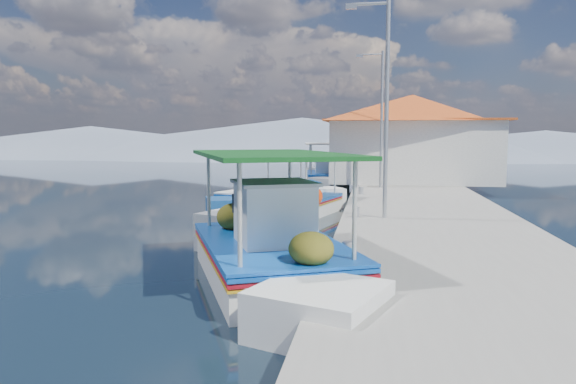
# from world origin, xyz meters

# --- Properties ---
(ground) EXTENTS (160.00, 160.00, 0.00)m
(ground) POSITION_xyz_m (0.00, 0.00, 0.00)
(ground) COLOR black
(ground) RESTS_ON ground
(quay) EXTENTS (5.00, 44.00, 0.50)m
(quay) POSITION_xyz_m (5.90, 6.00, 0.25)
(quay) COLOR gray
(quay) RESTS_ON ground
(bollards) EXTENTS (0.20, 17.20, 0.30)m
(bollards) POSITION_xyz_m (3.80, 5.25, 0.65)
(bollards) COLOR #A5A8AD
(bollards) RESTS_ON quay
(main_caique) EXTENTS (4.63, 7.58, 2.75)m
(main_caique) POSITION_xyz_m (2.37, -3.00, 0.53)
(main_caique) COLOR white
(main_caique) RESTS_ON ground
(caique_green_canopy) EXTENTS (2.87, 5.81, 2.26)m
(caique_green_canopy) POSITION_xyz_m (1.80, 5.68, 0.34)
(caique_green_canopy) COLOR white
(caique_green_canopy) RESTS_ON ground
(caique_blue_hull) EXTENTS (3.62, 6.37, 1.22)m
(caique_blue_hull) POSITION_xyz_m (0.35, 6.34, 0.33)
(caique_blue_hull) COLOR navy
(caique_blue_hull) RESTS_ON ground
(caique_far) EXTENTS (2.91, 7.54, 2.67)m
(caique_far) POSITION_xyz_m (1.67, 16.47, 0.49)
(caique_far) COLOR white
(caique_far) RESTS_ON ground
(harbor_building) EXTENTS (10.49, 10.49, 4.40)m
(harbor_building) POSITION_xyz_m (6.20, 15.00, 2.78)
(harbor_building) COLOR white
(harbor_building) RESTS_ON quay
(lamp_post_near) EXTENTS (1.21, 0.14, 6.00)m
(lamp_post_near) POSITION_xyz_m (4.51, 2.00, 3.85)
(lamp_post_near) COLOR #A5A8AD
(lamp_post_near) RESTS_ON quay
(lamp_post_far) EXTENTS (1.21, 0.14, 6.00)m
(lamp_post_far) POSITION_xyz_m (4.51, 11.00, 3.85)
(lamp_post_far) COLOR #A5A8AD
(lamp_post_far) RESTS_ON quay
(mountain_ridge) EXTENTS (171.40, 96.00, 5.50)m
(mountain_ridge) POSITION_xyz_m (6.54, 56.00, 2.04)
(mountain_ridge) COLOR gray
(mountain_ridge) RESTS_ON ground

